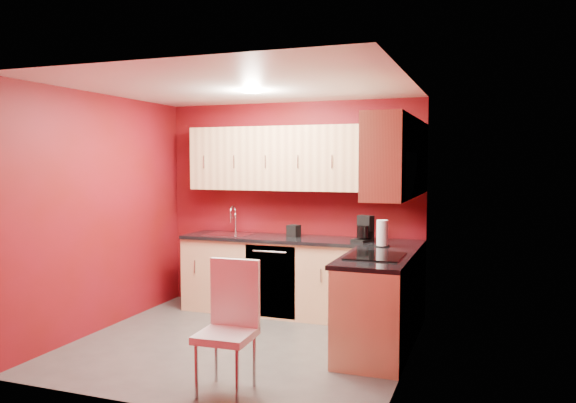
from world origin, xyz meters
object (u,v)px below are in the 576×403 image
Objects in this scene: microwave at (389,176)px; coffee_maker at (362,229)px; sink at (229,231)px; paper_towel at (382,233)px; dining_chair at (226,328)px; napkin_holder at (294,231)px.

coffee_maker is at bearing 115.39° from microwave.
sink is 1.96m from paper_towel.
coffee_maker is at bearing 73.16° from dining_chair.
coffee_maker is 0.28× the size of dining_chair.
microwave is at bearing -25.60° from sink.
sink is 1.66m from coffee_maker.
coffee_maker is 0.39m from paper_towel.
napkin_holder is at bearing 94.24° from dining_chair.
sink is at bearing -177.30° from napkin_holder.
coffee_maker reaches higher than dining_chair.
microwave is 2.43m from sink.
paper_towel is (-0.17, 0.65, -0.61)m from microwave.
sink is 0.51× the size of dining_chair.
dining_chair is (1.08, -2.29, -0.44)m from sink.
dining_chair is (0.27, -2.33, -0.47)m from napkin_holder.
napkin_holder is 2.39m from dining_chair.
napkin_holder is 1.18m from paper_towel.
napkin_holder reaches higher than dining_chair.
dining_chair is at bearing -113.58° from paper_towel.
microwave is 2.00m from dining_chair.
paper_towel is (0.27, -0.28, -0.01)m from coffee_maker.
microwave is at bearing 49.43° from dining_chair.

